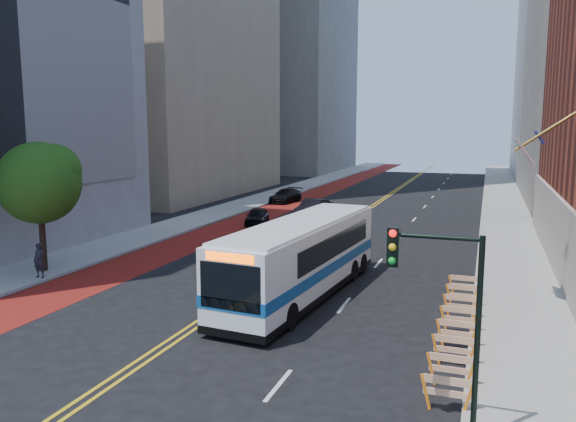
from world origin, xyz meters
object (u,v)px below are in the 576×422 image
(pedestrian, at_px, (39,261))
(traffic_signal, at_px, (440,293))
(car_b, at_px, (313,209))
(car_c, at_px, (286,196))
(transit_bus, at_px, (303,257))
(car_a, at_px, (257,216))
(street_tree, at_px, (40,180))

(pedestrian, bearing_deg, traffic_signal, -27.11)
(car_b, height_order, pedestrian, pedestrian)
(car_c, bearing_deg, traffic_signal, -58.77)
(car_b, xyz_separation_m, pedestrian, (-7.07, -23.16, 0.24))
(car_c, bearing_deg, pedestrian, -86.06)
(traffic_signal, relative_size, car_b, 1.06)
(transit_bus, bearing_deg, car_b, 110.93)
(car_a, bearing_deg, car_c, 87.00)
(transit_bus, xyz_separation_m, car_c, (-11.58, 29.78, -1.12))
(street_tree, bearing_deg, car_b, 70.10)
(car_a, distance_m, pedestrian, 19.14)
(street_tree, bearing_deg, traffic_signal, -24.82)
(traffic_signal, distance_m, car_b, 34.03)
(street_tree, height_order, car_c, street_tree)
(pedestrian, bearing_deg, car_c, 82.78)
(street_tree, height_order, pedestrian, street_tree)
(traffic_signal, relative_size, pedestrian, 2.90)
(car_a, bearing_deg, car_b, 40.61)
(street_tree, height_order, car_b, street_tree)
(street_tree, distance_m, traffic_signal, 22.79)
(street_tree, xyz_separation_m, car_a, (4.67, 17.45, -4.26))
(street_tree, distance_m, transit_bus, 14.29)
(pedestrian, bearing_deg, car_a, 73.97)
(traffic_signal, xyz_separation_m, car_b, (-12.74, 31.42, -2.93))
(car_a, height_order, car_c, car_c)
(street_tree, relative_size, transit_bus, 0.52)
(car_a, relative_size, car_b, 0.80)
(transit_bus, height_order, pedestrian, transit_bus)
(traffic_signal, relative_size, transit_bus, 0.40)
(car_b, distance_m, pedestrian, 24.22)
(transit_bus, xyz_separation_m, car_b, (-6.02, 21.17, -1.02))
(street_tree, relative_size, car_b, 1.40)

